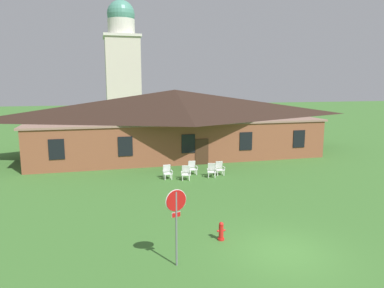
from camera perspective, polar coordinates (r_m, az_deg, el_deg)
ground_plane at (r=14.88m, az=14.54°, el=-16.49°), size 200.00×200.00×0.00m
brick_building at (r=32.95m, az=-2.72°, el=3.64°), size 25.64×10.40×5.92m
dome_tower at (r=53.56m, az=-11.04°, el=11.83°), size 5.18×5.18×18.95m
stop_sign at (r=12.75m, az=-2.55°, el=-10.82°), size 0.78×0.24×2.84m
lawn_chair_by_porch at (r=24.58m, az=-3.98°, el=-4.43°), size 0.65×0.68×0.96m
lawn_chair_near_door at (r=24.29m, az=-1.00°, el=-4.58°), size 0.72×0.76×0.96m
lawn_chair_left_end at (r=25.74m, az=0.05°, el=-3.76°), size 0.64×0.67×0.96m
lawn_chair_middle at (r=25.03m, az=3.17°, el=-4.17°), size 0.74×0.79×0.96m
lawn_chair_right_end at (r=25.67m, az=4.43°, el=-3.83°), size 0.67×0.70×0.96m
fire_hydrant at (r=15.36m, az=4.69°, el=-13.78°), size 0.36×0.28×0.79m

